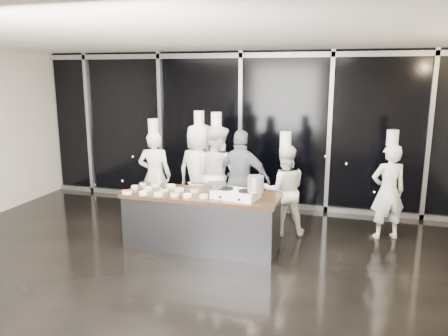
# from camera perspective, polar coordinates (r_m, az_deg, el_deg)

# --- Properties ---
(ground) EXTENTS (9.00, 9.00, 0.00)m
(ground) POSITION_cam_1_polar(r_m,az_deg,el_deg) (6.40, -5.59, -13.20)
(ground) COLOR black
(ground) RESTS_ON ground
(room_shell) EXTENTS (9.02, 7.02, 3.21)m
(room_shell) POSITION_cam_1_polar(r_m,az_deg,el_deg) (5.74, -4.42, 7.22)
(room_shell) COLOR beige
(room_shell) RESTS_ON ground
(window_wall) EXTENTS (8.90, 0.11, 3.20)m
(window_wall) POSITION_cam_1_polar(r_m,az_deg,el_deg) (9.12, 2.22, 5.01)
(window_wall) COLOR black
(window_wall) RESTS_ON ground
(demo_counter) EXTENTS (2.46, 0.86, 0.90)m
(demo_counter) POSITION_cam_1_polar(r_m,az_deg,el_deg) (7.01, -2.93, -6.85)
(demo_counter) COLOR #3C3C41
(demo_counter) RESTS_ON ground
(stove) EXTENTS (0.73, 0.52, 0.14)m
(stove) POSITION_cam_1_polar(r_m,az_deg,el_deg) (6.60, 1.54, -3.40)
(stove) COLOR white
(stove) RESTS_ON demo_counter
(frying_pan) EXTENTS (0.59, 0.38, 0.05)m
(frying_pan) POSITION_cam_1_polar(r_m,az_deg,el_deg) (6.72, -1.09, -2.21)
(frying_pan) COLOR gray
(frying_pan) RESTS_ON stove
(stock_pot) EXTENTS (0.28, 0.28, 0.24)m
(stock_pot) POSITION_cam_1_polar(r_m,az_deg,el_deg) (6.42, 4.16, -2.08)
(stock_pot) COLOR silver
(stock_pot) RESTS_ON stove
(prep_bowls) EXTENTS (1.39, 0.69, 0.05)m
(prep_bowls) POSITION_cam_1_polar(r_m,az_deg,el_deg) (7.02, -7.88, -2.90)
(prep_bowls) COLOR white
(prep_bowls) RESTS_ON demo_counter
(squeeze_bottle) EXTENTS (0.07, 0.07, 0.25)m
(squeeze_bottle) POSITION_cam_1_polar(r_m,az_deg,el_deg) (7.47, -8.49, -1.26)
(squeeze_bottle) COLOR silver
(squeeze_bottle) RESTS_ON demo_counter
(chef_far_left) EXTENTS (0.69, 0.53, 1.93)m
(chef_far_left) POSITION_cam_1_polar(r_m,az_deg,el_deg) (8.38, -9.03, -0.84)
(chef_far_left) COLOR white
(chef_far_left) RESTS_ON ground
(chef_left) EXTENTS (0.98, 0.71, 2.08)m
(chef_left) POSITION_cam_1_polar(r_m,az_deg,el_deg) (8.23, -3.19, -0.48)
(chef_left) COLOR white
(chef_left) RESTS_ON ground
(chef_center) EXTENTS (1.10, 1.00, 2.07)m
(chef_center) POSITION_cam_1_polar(r_m,az_deg,el_deg) (8.01, -0.98, -0.85)
(chef_center) COLOR white
(chef_center) RESTS_ON ground
(guest) EXTENTS (1.06, 0.48, 1.78)m
(guest) POSITION_cam_1_polar(r_m,az_deg,el_deg) (7.76, 2.28, -1.59)
(guest) COLOR #121B32
(guest) RESTS_ON ground
(chef_right) EXTENTS (0.91, 0.81, 1.80)m
(chef_right) POSITION_cam_1_polar(r_m,az_deg,el_deg) (7.55, 7.85, -2.84)
(chef_right) COLOR white
(chef_right) RESTS_ON ground
(chef_side) EXTENTS (0.69, 0.58, 1.85)m
(chef_side) POSITION_cam_1_polar(r_m,az_deg,el_deg) (7.80, 20.65, -2.76)
(chef_side) COLOR white
(chef_side) RESTS_ON ground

